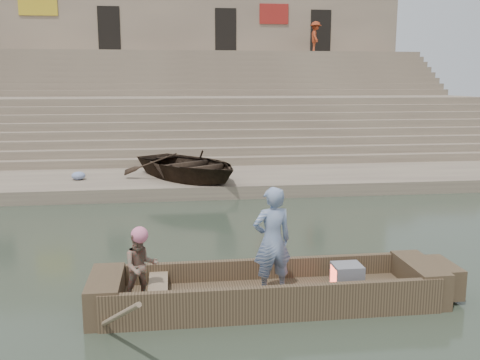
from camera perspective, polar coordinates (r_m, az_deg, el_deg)
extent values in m
plane|color=#2C382A|center=(10.44, -15.15, -9.74)|extent=(120.00, 120.00, 0.00)
cube|color=gray|center=(18.08, -11.93, -0.36)|extent=(32.00, 4.00, 0.40)
cube|color=gray|center=(25.34, -10.79, 5.50)|extent=(32.00, 3.00, 2.80)
cube|color=gray|center=(32.25, -10.19, 8.70)|extent=(32.00, 3.00, 5.20)
cube|color=gray|center=(20.26, -11.48, 1.25)|extent=(32.00, 0.50, 0.70)
cube|color=gray|center=(20.73, -11.41, 1.88)|extent=(32.00, 0.50, 1.00)
cube|color=gray|center=(21.20, -11.34, 2.48)|extent=(32.00, 0.50, 1.30)
cube|color=gray|center=(21.68, -11.27, 3.06)|extent=(32.00, 0.50, 1.60)
cube|color=gray|center=(22.16, -11.20, 3.61)|extent=(32.00, 0.50, 1.90)
cube|color=gray|center=(22.64, -11.14, 4.14)|extent=(32.00, 0.50, 2.20)
cube|color=gray|center=(23.12, -11.08, 4.64)|extent=(32.00, 0.50, 2.50)
cube|color=gray|center=(23.60, -11.02, 5.13)|extent=(32.00, 0.50, 2.80)
cube|color=gray|center=(27.07, -10.60, 6.14)|extent=(32.00, 0.50, 3.10)
cube|color=gray|center=(27.56, -10.56, 6.53)|extent=(32.00, 0.50, 3.40)
cube|color=gray|center=(28.04, -10.52, 6.90)|extent=(32.00, 0.50, 3.70)
cube|color=gray|center=(28.53, -10.48, 7.26)|extent=(32.00, 0.50, 4.00)
cube|color=gray|center=(29.03, -10.44, 7.62)|extent=(32.00, 0.50, 4.30)
cube|color=gray|center=(29.52, -10.41, 7.95)|extent=(32.00, 0.50, 4.60)
cube|color=gray|center=(30.01, -10.37, 8.28)|extent=(32.00, 0.50, 4.90)
cube|color=gray|center=(30.50, -10.34, 8.60)|extent=(32.00, 0.50, 5.20)
cube|color=tan|center=(36.29, -10.07, 13.64)|extent=(32.00, 5.00, 11.20)
cube|color=black|center=(34.07, -13.79, 15.40)|extent=(1.30, 0.18, 2.60)
cube|color=black|center=(34.08, -1.55, 15.69)|extent=(1.30, 0.18, 2.60)
cube|color=black|center=(35.22, 8.57, 15.41)|extent=(1.30, 0.18, 2.60)
cube|color=gold|center=(34.78, -20.78, 17.25)|extent=(2.20, 0.10, 1.40)
cube|color=maroon|center=(34.56, 3.64, 17.26)|extent=(1.80, 0.10, 1.20)
cube|color=brown|center=(8.80, 3.06, -12.49)|extent=(5.00, 1.30, 0.22)
cube|color=brown|center=(8.18, 3.89, -13.07)|extent=(5.20, 0.12, 0.56)
cube|color=brown|center=(9.31, 2.36, -10.05)|extent=(5.20, 0.12, 0.56)
cube|color=brown|center=(8.66, -14.12, -11.85)|extent=(0.50, 1.30, 0.60)
cube|color=brown|center=(9.51, 18.60, -10.03)|extent=(0.50, 1.30, 0.60)
cube|color=brown|center=(9.68, 20.76, -9.67)|extent=(0.35, 0.90, 0.50)
cube|color=#937A5B|center=(8.57, -8.73, -11.18)|extent=(0.30, 1.20, 0.08)
cylinder|color=#937A5B|center=(7.82, -13.75, -14.35)|extent=(1.03, 2.10, 1.36)
sphere|color=pink|center=(8.21, -10.67, -5.79)|extent=(0.26, 0.26, 0.26)
imported|color=navy|center=(8.43, 3.45, -6.50)|extent=(0.70, 0.52, 1.73)
imported|color=#297C61|center=(8.36, -10.55, -9.05)|extent=(0.63, 0.54, 1.11)
cube|color=slate|center=(9.01, 11.34, -10.03)|extent=(0.46, 0.42, 0.40)
cube|color=#E5593F|center=(8.94, 10.05, -10.13)|extent=(0.04, 0.34, 0.32)
imported|color=#2D2116|center=(17.40, -5.51, 1.58)|extent=(5.06, 5.40, 0.91)
imported|color=#953419|center=(33.74, 8.06, 14.85)|extent=(0.90, 1.31, 1.87)
ellipsoid|color=#3F5999|center=(18.01, -16.85, 0.44)|extent=(0.44, 0.44, 0.26)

